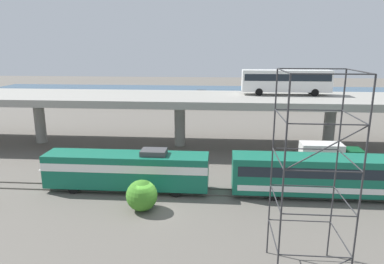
{
  "coord_description": "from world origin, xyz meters",
  "views": [
    {
      "loc": [
        5.52,
        -27.2,
        13.78
      ],
      "look_at": [
        2.08,
        15.39,
        3.14
      ],
      "focal_mm": 32.52,
      "sensor_mm": 36.0,
      "label": 1
    }
  ],
  "objects_px": {
    "train_locomotive": "(119,168)",
    "parked_car_1": "(202,93)",
    "scaffolding_tower": "(313,172)",
    "parked_car_0": "(134,95)",
    "parked_car_6": "(288,95)",
    "train_coach_lead": "(352,175)",
    "parked_car_7": "(242,95)",
    "parked_car_2": "(297,97)",
    "parked_car_5": "(193,94)",
    "parked_car_3": "(196,96)",
    "transit_bus_on_overpass": "(286,80)",
    "parked_car_4": "(266,94)",
    "service_truck_west": "(329,155)"
  },
  "relations": [
    {
      "from": "train_locomotive",
      "to": "parked_car_1",
      "type": "distance_m",
      "value": 54.32
    },
    {
      "from": "train_locomotive",
      "to": "scaffolding_tower",
      "type": "height_order",
      "value": "scaffolding_tower"
    },
    {
      "from": "scaffolding_tower",
      "to": "parked_car_0",
      "type": "distance_m",
      "value": 66.53
    },
    {
      "from": "parked_car_6",
      "to": "train_coach_lead",
      "type": "bearing_deg",
      "value": -94.12
    },
    {
      "from": "scaffolding_tower",
      "to": "parked_car_1",
      "type": "height_order",
      "value": "scaffolding_tower"
    },
    {
      "from": "train_locomotive",
      "to": "parked_car_7",
      "type": "distance_m",
      "value": 53.68
    },
    {
      "from": "parked_car_7",
      "to": "parked_car_2",
      "type": "bearing_deg",
      "value": 163.29
    },
    {
      "from": "parked_car_0",
      "to": "parked_car_5",
      "type": "xyz_separation_m",
      "value": [
        13.8,
        2.56,
        -0.0
      ]
    },
    {
      "from": "train_locomotive",
      "to": "parked_car_1",
      "type": "bearing_deg",
      "value": -95.56
    },
    {
      "from": "parked_car_3",
      "to": "parked_car_5",
      "type": "height_order",
      "value": "same"
    },
    {
      "from": "transit_bus_on_overpass",
      "to": "parked_car_2",
      "type": "bearing_deg",
      "value": -105.2
    },
    {
      "from": "train_coach_lead",
      "to": "transit_bus_on_overpass",
      "type": "bearing_deg",
      "value": -79.62
    },
    {
      "from": "parked_car_1",
      "to": "parked_car_4",
      "type": "distance_m",
      "value": 15.55
    },
    {
      "from": "parked_car_2",
      "to": "parked_car_5",
      "type": "xyz_separation_m",
      "value": [
        -23.63,
        3.96,
        -0.0
      ]
    },
    {
      "from": "parked_car_0",
      "to": "parked_car_7",
      "type": "relative_size",
      "value": 0.97
    },
    {
      "from": "transit_bus_on_overpass",
      "to": "service_truck_west",
      "type": "relative_size",
      "value": 1.76
    },
    {
      "from": "train_coach_lead",
      "to": "parked_car_0",
      "type": "relative_size",
      "value": 4.82
    },
    {
      "from": "parked_car_4",
      "to": "parked_car_7",
      "type": "relative_size",
      "value": 0.95
    },
    {
      "from": "transit_bus_on_overpass",
      "to": "parked_car_3",
      "type": "bearing_deg",
      "value": -64.42
    },
    {
      "from": "parked_car_7",
      "to": "parked_car_5",
      "type": "bearing_deg",
      "value": -1.91
    },
    {
      "from": "parked_car_0",
      "to": "parked_car_3",
      "type": "relative_size",
      "value": 0.98
    },
    {
      "from": "transit_bus_on_overpass",
      "to": "scaffolding_tower",
      "type": "bearing_deg",
      "value": 83.09
    },
    {
      "from": "train_coach_lead",
      "to": "parked_car_7",
      "type": "distance_m",
      "value": 52.01
    },
    {
      "from": "train_coach_lead",
      "to": "parked_car_3",
      "type": "xyz_separation_m",
      "value": [
        -17.82,
        48.23,
        0.3
      ]
    },
    {
      "from": "train_locomotive",
      "to": "train_coach_lead",
      "type": "distance_m",
      "value": 21.94
    },
    {
      "from": "train_coach_lead",
      "to": "parked_car_2",
      "type": "distance_m",
      "value": 48.23
    },
    {
      "from": "parked_car_0",
      "to": "parked_car_6",
      "type": "height_order",
      "value": "same"
    },
    {
      "from": "parked_car_7",
      "to": "train_locomotive",
      "type": "bearing_deg",
      "value": 73.78
    },
    {
      "from": "parked_car_0",
      "to": "parked_car_6",
      "type": "xyz_separation_m",
      "value": [
        36.25,
        2.62,
        -0.0
      ]
    },
    {
      "from": "parked_car_4",
      "to": "parked_car_2",
      "type": "bearing_deg",
      "value": 142.89
    },
    {
      "from": "parked_car_3",
      "to": "transit_bus_on_overpass",
      "type": "bearing_deg",
      "value": -64.42
    },
    {
      "from": "parked_car_4",
      "to": "parked_car_7",
      "type": "distance_m",
      "value": 5.85
    },
    {
      "from": "parked_car_3",
      "to": "train_coach_lead",
      "type": "bearing_deg",
      "value": -69.72
    },
    {
      "from": "parked_car_4",
      "to": "parked_car_7",
      "type": "bearing_deg",
      "value": 10.56
    },
    {
      "from": "service_truck_west",
      "to": "parked_car_7",
      "type": "relative_size",
      "value": 1.45
    },
    {
      "from": "parked_car_6",
      "to": "parked_car_2",
      "type": "bearing_deg",
      "value": -73.58
    },
    {
      "from": "parked_car_1",
      "to": "parked_car_0",
      "type": "bearing_deg",
      "value": -163.52
    },
    {
      "from": "parked_car_3",
      "to": "parked_car_7",
      "type": "bearing_deg",
      "value": 16.93
    },
    {
      "from": "parked_car_3",
      "to": "parked_car_5",
      "type": "xyz_separation_m",
      "value": [
        -0.88,
        3.7,
        -0.0
      ]
    },
    {
      "from": "parked_car_5",
      "to": "parked_car_7",
      "type": "distance_m",
      "value": 11.76
    },
    {
      "from": "scaffolding_tower",
      "to": "parked_car_4",
      "type": "relative_size",
      "value": 2.82
    },
    {
      "from": "service_truck_west",
      "to": "parked_car_3",
      "type": "height_order",
      "value": "parked_car_3"
    },
    {
      "from": "parked_car_1",
      "to": "parked_car_5",
      "type": "relative_size",
      "value": 1.14
    },
    {
      "from": "train_locomotive",
      "to": "parked_car_5",
      "type": "relative_size",
      "value": 4.08
    },
    {
      "from": "parked_car_3",
      "to": "parked_car_4",
      "type": "height_order",
      "value": "same"
    },
    {
      "from": "transit_bus_on_overpass",
      "to": "parked_car_5",
      "type": "xyz_separation_m",
      "value": [
        -15.44,
        34.12,
        -6.73
      ]
    },
    {
      "from": "train_coach_lead",
      "to": "service_truck_west",
      "type": "bearing_deg",
      "value": -91.7
    },
    {
      "from": "service_truck_west",
      "to": "scaffolding_tower",
      "type": "bearing_deg",
      "value": -109.93
    },
    {
      "from": "transit_bus_on_overpass",
      "to": "parked_car_1",
      "type": "xyz_separation_m",
      "value": [
        -13.41,
        36.25,
        -6.73
      ]
    },
    {
      "from": "parked_car_3",
      "to": "parked_car_7",
      "type": "height_order",
      "value": "same"
    }
  ]
}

